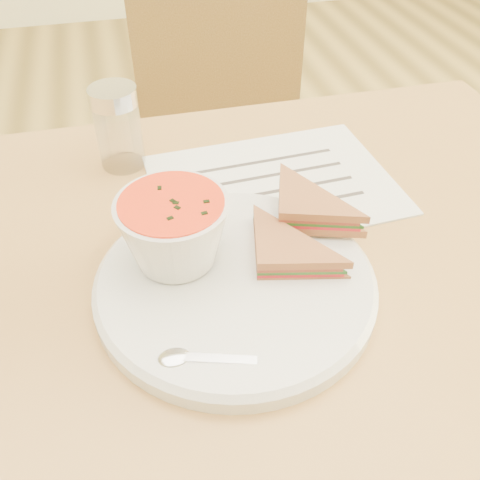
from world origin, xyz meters
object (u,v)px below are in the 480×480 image
object	(u,v)px
chair_far	(215,187)
condiment_shaker	(118,128)
soup_bowl	(174,234)
dining_table	(232,435)
plate	(235,284)

from	to	relation	value
chair_far	condiment_shaker	distance (m)	0.54
chair_far	soup_bowl	world-z (taller)	chair_far
dining_table	soup_bowl	distance (m)	0.43
dining_table	condiment_shaker	size ratio (longest dim) A/B	8.97
dining_table	soup_bowl	bearing A→B (deg)	178.45
soup_bowl	condiment_shaker	size ratio (longest dim) A/B	1.03
plate	condiment_shaker	distance (m)	0.29
condiment_shaker	plate	bearing A→B (deg)	-70.81
condiment_shaker	soup_bowl	bearing A→B (deg)	-80.27
plate	soup_bowl	distance (m)	0.08
chair_far	condiment_shaker	bearing A→B (deg)	77.68
soup_bowl	condiment_shaker	world-z (taller)	condiment_shaker
dining_table	soup_bowl	size ratio (longest dim) A/B	8.75
chair_far	soup_bowl	bearing A→B (deg)	91.75
plate	condiment_shaker	xyz separation A→B (m)	(-0.09, 0.27, 0.05)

